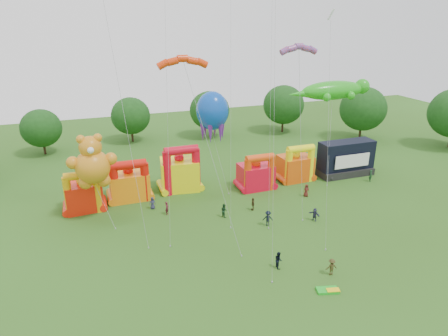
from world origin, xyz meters
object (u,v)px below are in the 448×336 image
object	(u,v)px
teddy_bear_kite	(95,174)
bouncy_castle_2	(180,172)
stage_trailer	(346,159)
gecko_kite	(331,119)
bouncy_castle_0	(83,194)
spectator_0	(152,203)
octopus_kite	(214,126)
spectator_4	(253,204)

from	to	relation	value
teddy_bear_kite	bouncy_castle_2	bearing A→B (deg)	26.69
stage_trailer	teddy_bear_kite	world-z (taller)	teddy_bear_kite
teddy_bear_kite	gecko_kite	distance (m)	35.05
bouncy_castle_0	spectator_0	distance (m)	8.97
stage_trailer	gecko_kite	bearing A→B (deg)	173.46
bouncy_castle_2	spectator_0	distance (m)	7.36
bouncy_castle_2	bouncy_castle_0	bearing A→B (deg)	-170.01
bouncy_castle_0	octopus_kite	world-z (taller)	octopus_kite
gecko_kite	octopus_kite	size ratio (longest dim) A/B	1.05
stage_trailer	spectator_4	bearing A→B (deg)	-160.52
teddy_bear_kite	spectator_4	world-z (taller)	teddy_bear_kite
bouncy_castle_2	octopus_kite	distance (m)	8.42
bouncy_castle_2	stage_trailer	distance (m)	26.47
stage_trailer	spectator_0	xyz separation A→B (m)	(-31.32, -1.98, -1.87)
teddy_bear_kite	gecko_kite	size ratio (longest dim) A/B	0.74
spectator_0	stage_trailer	bearing A→B (deg)	3.03
gecko_kite	octopus_kite	xyz separation A→B (m)	(-17.96, 2.06, 0.06)
gecko_kite	octopus_kite	bearing A→B (deg)	173.45
octopus_kite	spectator_0	size ratio (longest dim) A/B	8.51
bouncy_castle_2	teddy_bear_kite	size ratio (longest dim) A/B	0.63
octopus_kite	teddy_bear_kite	bearing A→B (deg)	-162.68
teddy_bear_kite	octopus_kite	world-z (taller)	octopus_kite
gecko_kite	spectator_4	bearing A→B (deg)	-155.77
stage_trailer	octopus_kite	xyz separation A→B (m)	(-21.18, 2.43, 6.63)
teddy_bear_kite	stage_trailer	bearing A→B (deg)	4.23
gecko_kite	spectator_0	world-z (taller)	gecko_kite
octopus_kite	spectator_4	xyz separation A→B (m)	(2.26, -9.12, -8.47)
teddy_bear_kite	spectator_0	bearing A→B (deg)	7.10
bouncy_castle_2	spectator_0	size ratio (longest dim) A/B	4.21
teddy_bear_kite	octopus_kite	bearing A→B (deg)	17.32
stage_trailer	bouncy_castle_2	bearing A→B (deg)	173.33
teddy_bear_kite	spectator_4	size ratio (longest dim) A/B	6.40
spectator_4	octopus_kite	bearing A→B (deg)	-146.42
gecko_kite	teddy_bear_kite	bearing A→B (deg)	-174.77
octopus_kite	spectator_4	distance (m)	12.65
stage_trailer	teddy_bear_kite	size ratio (longest dim) A/B	0.80
bouncy_castle_0	spectator_0	world-z (taller)	bouncy_castle_0
octopus_kite	spectator_4	size ratio (longest dim) A/B	8.19
spectator_0	octopus_kite	bearing A→B (deg)	22.94
octopus_kite	gecko_kite	bearing A→B (deg)	-6.55
stage_trailer	gecko_kite	world-z (taller)	gecko_kite
bouncy_castle_2	gecko_kite	bearing A→B (deg)	-6.69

